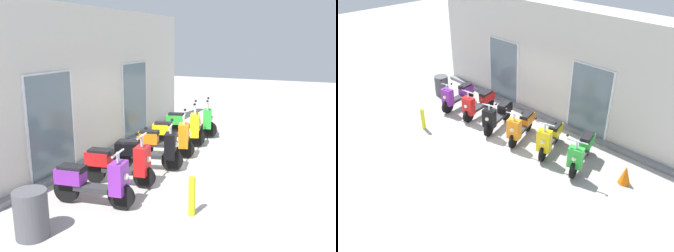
# 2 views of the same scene
# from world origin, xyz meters

# --- Properties ---
(ground_plane) EXTENTS (40.00, 40.00, 0.00)m
(ground_plane) POSITION_xyz_m (0.00, 0.00, 0.00)
(ground_plane) COLOR #A8A39E
(storefront_facade) EXTENTS (9.64, 0.50, 3.72)m
(storefront_facade) POSITION_xyz_m (-0.00, 2.66, 1.80)
(storefront_facade) COLOR beige
(storefront_facade) RESTS_ON ground_plane
(scooter_purple) EXTENTS (0.59, 1.58, 1.18)m
(scooter_purple) POSITION_xyz_m (-2.56, 0.93, 0.47)
(scooter_purple) COLOR black
(scooter_purple) RESTS_ON ground_plane
(scooter_red) EXTENTS (0.60, 1.56, 1.23)m
(scooter_red) POSITION_xyz_m (-1.54, 1.00, 0.48)
(scooter_red) COLOR black
(scooter_red) RESTS_ON ground_plane
(scooter_black) EXTENTS (0.76, 1.61, 1.18)m
(scooter_black) POSITION_xyz_m (-0.49, 0.89, 0.47)
(scooter_black) COLOR black
(scooter_black) RESTS_ON ground_plane
(scooter_orange) EXTENTS (0.75, 1.49, 1.24)m
(scooter_orange) POSITION_xyz_m (0.50, 0.91, 0.48)
(scooter_orange) COLOR black
(scooter_orange) RESTS_ON ground_plane
(scooter_yellow) EXTENTS (0.79, 1.51, 1.30)m
(scooter_yellow) POSITION_xyz_m (1.54, 0.99, 0.49)
(scooter_yellow) COLOR black
(scooter_yellow) RESTS_ON ground_plane
(scooter_green) EXTENTS (0.77, 1.62, 1.22)m
(scooter_green) POSITION_xyz_m (2.59, 1.02, 0.48)
(scooter_green) COLOR black
(scooter_green) RESTS_ON ground_plane
(traffic_cone) EXTENTS (0.32, 0.32, 0.52)m
(traffic_cone) POSITION_xyz_m (3.82, 1.20, 0.26)
(traffic_cone) COLOR orange
(traffic_cone) RESTS_ON ground_plane
(curb_bollard) EXTENTS (0.12, 0.12, 0.70)m
(curb_bollard) POSITION_xyz_m (-2.18, -0.81, 0.35)
(curb_bollard) COLOR yellow
(curb_bollard) RESTS_ON ground_plane
(trash_bin) EXTENTS (0.51, 0.51, 0.75)m
(trash_bin) POSITION_xyz_m (-3.83, 1.17, 0.38)
(trash_bin) COLOR #4C4C51
(trash_bin) RESTS_ON ground_plane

